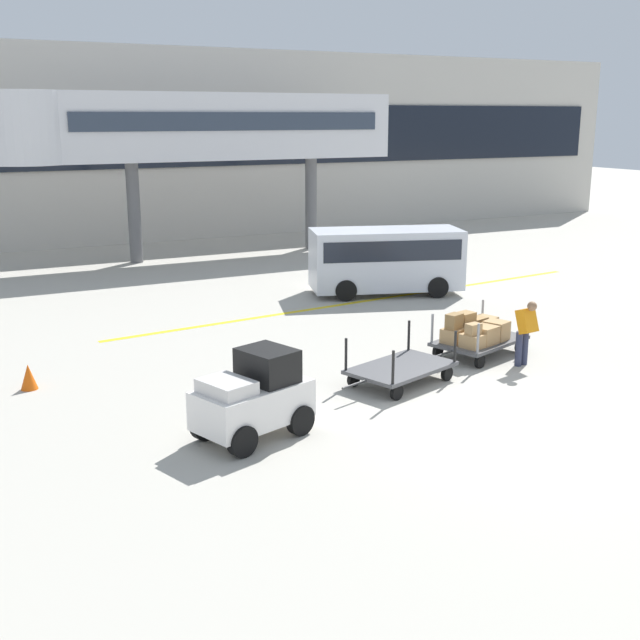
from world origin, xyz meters
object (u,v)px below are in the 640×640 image
object	(u,v)px
shuttle_van	(386,256)
safety_cone_near	(29,377)
baggage_tug	(254,397)
baggage_cart_middle	(477,334)
baggage_handler	(525,330)
baggage_cart_lead	(401,368)

from	to	relation	value
shuttle_van	safety_cone_near	distance (m)	12.61
baggage_tug	baggage_cart_middle	distance (m)	7.07
shuttle_van	baggage_tug	bearing A→B (deg)	-132.47
baggage_tug	shuttle_van	world-z (taller)	shuttle_van
baggage_tug	baggage_handler	bearing A→B (deg)	8.50
baggage_cart_middle	safety_cone_near	xyz separation A→B (m)	(-9.97, 2.34, -0.28)
safety_cone_near	baggage_handler	bearing A→B (deg)	-18.53
baggage_tug	baggage_handler	size ratio (longest dim) A/B	1.50
baggage_cart_middle	shuttle_van	size ratio (longest dim) A/B	0.60
baggage_tug	shuttle_van	distance (m)	12.48
baggage_cart_lead	safety_cone_near	xyz separation A→B (m)	(-7.22, 3.28, -0.07)
baggage_cart_lead	safety_cone_near	size ratio (longest dim) A/B	5.59
baggage_handler	safety_cone_near	xyz separation A→B (m)	(-10.45, 3.50, -0.59)
baggage_handler	baggage_cart_middle	bearing A→B (deg)	112.29
baggage_tug	baggage_cart_lead	size ratio (longest dim) A/B	0.76
baggage_handler	shuttle_van	size ratio (longest dim) A/B	0.30
baggage_tug	baggage_cart_middle	bearing A→B (deg)	18.40
baggage_tug	baggage_cart_lead	world-z (taller)	baggage_tug
baggage_tug	safety_cone_near	distance (m)	5.64
baggage_tug	shuttle_van	xyz separation A→B (m)	(8.42, 9.20, 0.48)
baggage_tug	baggage_cart_middle	size ratio (longest dim) A/B	0.76
baggage_cart_lead	safety_cone_near	bearing A→B (deg)	155.60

